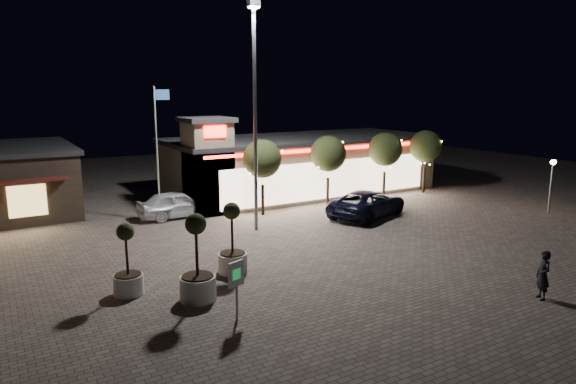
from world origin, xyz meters
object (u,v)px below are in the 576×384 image
planter_left (128,272)px  valet_sign (236,279)px  white_sedan (177,204)px  pickup_truck (368,203)px  pedestrian (543,275)px  planter_mid (197,274)px

planter_left → valet_sign: size_ratio=1.37×
white_sedan → pickup_truck: bearing=-120.9°
white_sedan → planter_left: bearing=151.3°
pedestrian → planter_mid: planter_mid is taller
valet_sign → planter_mid: bearing=104.1°
pedestrian → white_sedan: bearing=-129.9°
pickup_truck → planter_left: size_ratio=2.10×
planter_mid → planter_left: bearing=138.3°
pickup_truck → white_sedan: 11.86m
pickup_truck → white_sedan: size_ratio=1.22×
planter_left → valet_sign: (2.68, -4.13, 0.57)m
planter_left → planter_mid: size_ratio=0.85×
pedestrian → valet_sign: size_ratio=0.92×
pedestrian → planter_left: bearing=-94.0°
planter_left → planter_mid: (2.12, -1.89, 0.16)m
valet_sign → pickup_truck: bearing=34.5°
pedestrian → valet_sign: 11.51m
white_sedan → planter_mid: size_ratio=1.46×
planter_left → planter_mid: 2.84m
pickup_truck → planter_left: (-15.96, -5.01, 0.05)m
pickup_truck → pedestrian: (-2.63, -13.48, 0.12)m
white_sedan → pedestrian: pedestrian is taller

